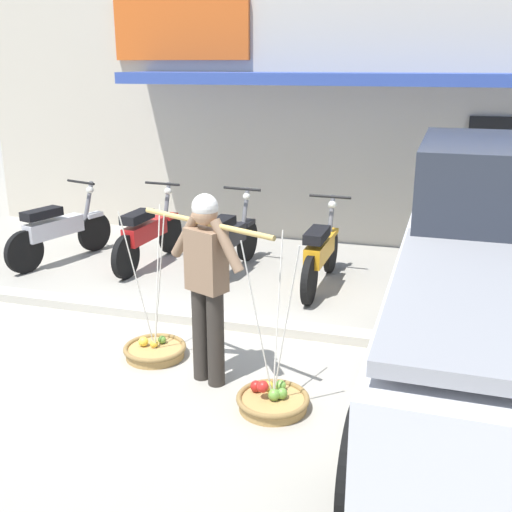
% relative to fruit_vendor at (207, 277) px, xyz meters
% --- Properties ---
extents(ground_plane, '(90.00, 90.00, 0.00)m').
position_rel_fruit_vendor_xyz_m(ground_plane, '(-0.58, 0.48, -0.98)').
color(ground_plane, '#9E998C').
extents(sidewalk_curb, '(20.00, 0.24, 0.10)m').
position_rel_fruit_vendor_xyz_m(sidewalk_curb, '(-0.58, 1.18, -0.93)').
color(sidewalk_curb, '#BAB4A5').
rests_on(sidewalk_curb, ground).
extents(fruit_vendor, '(1.35, 0.62, 1.70)m').
position_rel_fruit_vendor_xyz_m(fruit_vendor, '(0.00, 0.00, 0.00)').
color(fruit_vendor, '#2D2823').
rests_on(fruit_vendor, ground).
extents(fruit_basket_left_side, '(0.60, 0.60, 1.45)m').
position_rel_fruit_vendor_xyz_m(fruit_basket_left_side, '(0.66, -0.28, -0.90)').
color(fruit_basket_left_side, '#B2894C').
rests_on(fruit_basket_left_side, ground).
extents(fruit_basket_right_side, '(0.60, 0.60, 1.45)m').
position_rel_fruit_vendor_xyz_m(fruit_basket_right_side, '(-0.67, 0.29, -0.90)').
color(fruit_basket_right_side, '#B2894C').
rests_on(fruit_basket_right_side, ground).
extents(motorcycle_nearest_shop, '(0.69, 1.77, 1.09)m').
position_rel_fruit_vendor_xyz_m(motorcycle_nearest_shop, '(-3.26, 2.63, -0.52)').
color(motorcycle_nearest_shop, black).
rests_on(motorcycle_nearest_shop, ground).
extents(motorcycle_second_in_row, '(0.54, 1.82, 1.09)m').
position_rel_fruit_vendor_xyz_m(motorcycle_second_in_row, '(-1.98, 2.85, -0.52)').
color(motorcycle_second_in_row, black).
rests_on(motorcycle_second_in_row, ground).
extents(motorcycle_third_in_row, '(0.54, 1.82, 1.09)m').
position_rel_fruit_vendor_xyz_m(motorcycle_third_in_row, '(-0.79, 2.81, -0.52)').
color(motorcycle_third_in_row, black).
rests_on(motorcycle_third_in_row, ground).
extents(motorcycle_end_of_row, '(0.54, 1.82, 1.09)m').
position_rel_fruit_vendor_xyz_m(motorcycle_end_of_row, '(0.48, 2.65, -0.52)').
color(motorcycle_end_of_row, black).
rests_on(motorcycle_end_of_row, ground).
extents(storefront_building, '(13.00, 6.00, 4.20)m').
position_rel_fruit_vendor_xyz_m(storefront_building, '(0.75, 7.21, 1.13)').
color(storefront_building, beige).
rests_on(storefront_building, ground).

